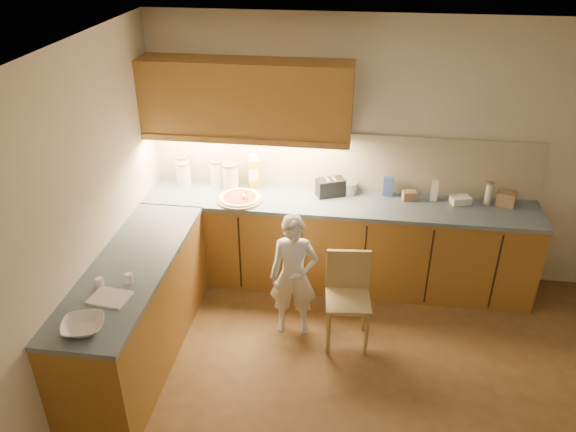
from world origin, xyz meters
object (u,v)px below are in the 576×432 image
object	(u,v)px
oil_jug	(254,172)
child	(294,276)
toaster	(330,187)
wooden_chair	(348,292)
pizza_on_board	(240,198)

from	to	relation	value
oil_jug	child	bearing A→B (deg)	-62.32
child	toaster	distance (m)	1.05
oil_jug	toaster	bearing A→B (deg)	-5.96
wooden_chair	oil_jug	world-z (taller)	oil_jug
child	pizza_on_board	bearing A→B (deg)	127.71
child	toaster	world-z (taller)	child
pizza_on_board	oil_jug	distance (m)	0.34
pizza_on_board	oil_jug	world-z (taller)	oil_jug
wooden_chair	oil_jug	bearing A→B (deg)	128.72
child	toaster	xyz separation A→B (m)	(0.24, 0.92, 0.43)
pizza_on_board	child	xyz separation A→B (m)	(0.61, -0.70, -0.36)
oil_jug	toaster	world-z (taller)	oil_jug
child	toaster	bearing A→B (deg)	72.33
toaster	child	bearing A→B (deg)	-127.57
child	toaster	size ratio (longest dim) A/B	3.83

